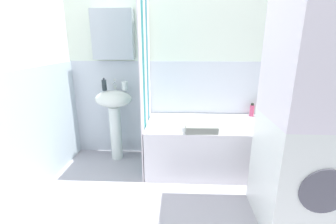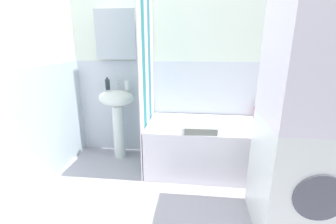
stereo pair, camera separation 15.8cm
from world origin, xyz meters
The scene contains 14 objects.
ground_plane centered at (0.00, 0.00, -0.02)m, with size 4.80×5.60×0.04m, color #ADA9B3.
wall_back_tiled centered at (-0.06, 1.26, 1.14)m, with size 3.60×0.18×2.40m.
wall_left_tiled centered at (-1.57, 0.34, 1.12)m, with size 0.07×1.81×2.40m.
sink centered at (-0.97, 1.03, 0.64)m, with size 0.44×0.34×0.87m.
faucet centered at (-0.97, 1.11, 0.94)m, with size 0.03×0.12×0.12m.
soap_dispenser centered at (-1.07, 1.03, 0.94)m, with size 0.05×0.05×0.15m.
toothbrush_cup centered at (-0.84, 1.07, 0.93)m, with size 0.07×0.07×0.11m, color silver.
bathtub centered at (0.24, 0.86, 0.27)m, with size 1.57×0.72×0.55m, color white.
shower_curtain centered at (-0.56, 0.86, 1.00)m, with size 0.01×0.72×2.00m.
shampoo_bottle centered at (0.92, 1.14, 0.63)m, with size 0.07×0.07×0.17m.
conditioner_bottle centered at (0.82, 1.14, 0.65)m, with size 0.05×0.05×0.21m.
lotion_bottle centered at (0.70, 1.15, 0.62)m, with size 0.05×0.05×0.16m.
towel_folded centered at (0.04, 0.61, 0.58)m, with size 0.32×0.20×0.07m, color gray.
washer_dryer_stack centered at (0.77, 0.04, 0.88)m, with size 0.60×0.61×1.76m.
Camera 2 is at (-0.03, -1.61, 1.42)m, focal length 24.86 mm.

